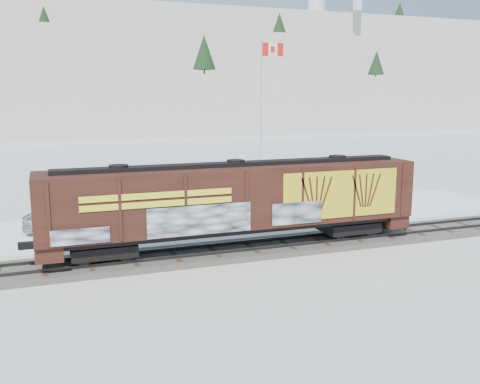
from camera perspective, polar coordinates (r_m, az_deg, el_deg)
name	(u,v)px	position (r m, az deg, el deg)	size (l,w,h in m)	color
ground	(284,248)	(28.71, 4.77, -5.97)	(500.00, 500.00, 0.00)	white
rail_track	(285,245)	(28.67, 4.77, -5.69)	(50.00, 3.40, 0.43)	#59544C
parking_strip	(237,218)	(35.43, -0.32, -2.78)	(40.00, 8.00, 0.03)	white
hillside	(83,73)	(165.32, -16.37, 12.05)	(360.00, 110.00, 93.00)	white
hopper_railcar	(236,199)	(27.02, -0.43, -0.75)	(19.27, 3.06, 4.30)	black
flagpole	(262,140)	(42.06, 2.34, 5.53)	(2.30, 0.90, 12.18)	silver
car_silver	(65,221)	(32.83, -18.16, -2.91)	(1.86, 4.63, 1.58)	#9FA1A6
car_white	(231,206)	(35.68, -0.96, -1.55)	(1.43, 4.10, 1.35)	silver
car_dark	(321,203)	(36.97, 8.62, -1.18)	(2.02, 4.96, 1.44)	#22242A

